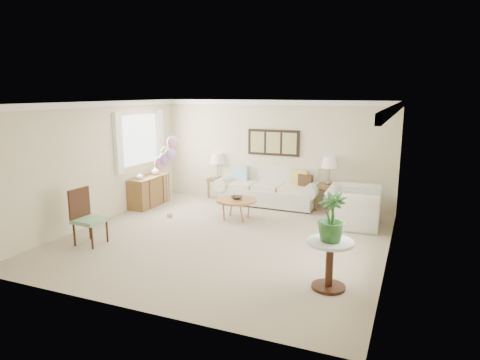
{
  "coord_description": "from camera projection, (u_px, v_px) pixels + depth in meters",
  "views": [
    {
      "loc": [
        3.32,
        -7.21,
        2.8
      ],
      "look_at": [
        0.08,
        0.6,
        1.05
      ],
      "focal_mm": 32.0,
      "sensor_mm": 36.0,
      "label": 1
    }
  ],
  "objects": [
    {
      "name": "ground_plane",
      "position": [
        225.0,
        238.0,
        8.33
      ],
      "size": [
        6.0,
        6.0,
        0.0
      ],
      "primitive_type": "plane",
      "color": "tan"
    },
    {
      "name": "room_shell",
      "position": [
        221.0,
        155.0,
        8.13
      ],
      "size": [
        6.04,
        6.04,
        2.6
      ],
      "color": "beige",
      "rests_on": "ground"
    },
    {
      "name": "wall_art_triptych",
      "position": [
        273.0,
        143.0,
        10.7
      ],
      "size": [
        1.35,
        0.06,
        0.65
      ],
      "color": "black",
      "rests_on": "ground"
    },
    {
      "name": "sofa",
      "position": [
        270.0,
        189.0,
        10.8
      ],
      "size": [
        2.65,
        1.04,
        0.97
      ],
      "color": "silver",
      "rests_on": "ground"
    },
    {
      "name": "end_table_left",
      "position": [
        218.0,
        181.0,
        11.47
      ],
      "size": [
        0.49,
        0.44,
        0.53
      ],
      "color": "brown",
      "rests_on": "ground"
    },
    {
      "name": "end_table_right",
      "position": [
        328.0,
        188.0,
        10.25
      ],
      "size": [
        0.58,
        0.53,
        0.63
      ],
      "color": "brown",
      "rests_on": "ground"
    },
    {
      "name": "lamp_left",
      "position": [
        218.0,
        159.0,
        11.35
      ],
      "size": [
        0.38,
        0.38,
        0.67
      ],
      "color": "gray",
      "rests_on": "end_table_left"
    },
    {
      "name": "lamp_right",
      "position": [
        329.0,
        163.0,
        10.12
      ],
      "size": [
        0.38,
        0.38,
        0.67
      ],
      "color": "gray",
      "rests_on": "end_table_right"
    },
    {
      "name": "coffee_table",
      "position": [
        236.0,
        201.0,
        9.51
      ],
      "size": [
        0.9,
        0.9,
        0.46
      ],
      "color": "#A56F36",
      "rests_on": "ground"
    },
    {
      "name": "decor_bowl",
      "position": [
        237.0,
        198.0,
        9.5
      ],
      "size": [
        0.27,
        0.27,
        0.06
      ],
      "primitive_type": "imported",
      "rotation": [
        0.0,
        0.0,
        0.05
      ],
      "color": "#2D2724",
      "rests_on": "coffee_table"
    },
    {
      "name": "armchair",
      "position": [
        354.0,
        207.0,
        9.08
      ],
      "size": [
        1.12,
        1.27,
        0.81
      ],
      "primitive_type": "imported",
      "rotation": [
        0.0,
        0.0,
        1.6
      ],
      "color": "silver",
      "rests_on": "ground"
    },
    {
      "name": "side_table",
      "position": [
        330.0,
        253.0,
        6.09
      ],
      "size": [
        0.67,
        0.67,
        0.73
      ],
      "color": "silver",
      "rests_on": "ground"
    },
    {
      "name": "potted_plant",
      "position": [
        332.0,
        217.0,
        5.98
      ],
      "size": [
        0.49,
        0.49,
        0.7
      ],
      "primitive_type": "imported",
      "rotation": [
        0.0,
        0.0,
        -0.32
      ],
      "color": "#1E491A",
      "rests_on": "side_table"
    },
    {
      "name": "accent_chair",
      "position": [
        86.0,
        216.0,
        7.93
      ],
      "size": [
        0.53,
        0.53,
        1.05
      ],
      "color": "gray",
      "rests_on": "ground"
    },
    {
      "name": "credenza",
      "position": [
        149.0,
        191.0,
        10.65
      ],
      "size": [
        0.46,
        1.2,
        0.74
      ],
      "color": "brown",
      "rests_on": "ground"
    },
    {
      "name": "vase_white",
      "position": [
        140.0,
        176.0,
        10.21
      ],
      "size": [
        0.17,
        0.17,
        0.17
      ],
      "primitive_type": "imported",
      "rotation": [
        0.0,
        0.0,
        0.03
      ],
      "color": "silver",
      "rests_on": "credenza"
    },
    {
      "name": "vase_sage",
      "position": [
        155.0,
        171.0,
        10.81
      ],
      "size": [
        0.24,
        0.24,
        0.21
      ],
      "primitive_type": "imported",
      "rotation": [
        0.0,
        0.0,
        -0.23
      ],
      "color": "silver",
      "rests_on": "credenza"
    },
    {
      "name": "balloon_cluster",
      "position": [
        167.0,
        155.0,
        9.42
      ],
      "size": [
        0.52,
        0.45,
        1.85
      ],
      "color": "gray",
      "rests_on": "ground"
    }
  ]
}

